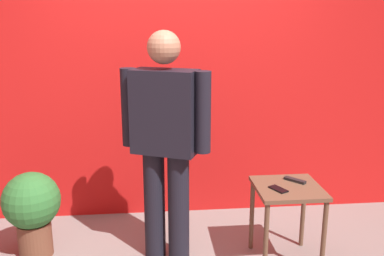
# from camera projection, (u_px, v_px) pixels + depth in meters

# --- Properties ---
(back_wall_red) EXTENTS (5.03, 0.12, 2.84)m
(back_wall_red) POSITION_uv_depth(u_px,v_px,m) (175.00, 64.00, 3.83)
(back_wall_red) COLOR red
(back_wall_red) RESTS_ON ground_plane
(standing_person) EXTENTS (0.68, 0.40, 1.75)m
(standing_person) POSITION_uv_depth(u_px,v_px,m) (165.00, 137.00, 3.11)
(standing_person) COLOR black
(standing_person) RESTS_ON ground_plane
(side_table) EXTENTS (0.48, 0.48, 0.62)m
(side_table) POSITION_uv_depth(u_px,v_px,m) (287.00, 200.00, 3.17)
(side_table) COLOR brown
(side_table) RESTS_ON ground_plane
(cell_phone) EXTENTS (0.13, 0.16, 0.01)m
(cell_phone) POSITION_uv_depth(u_px,v_px,m) (278.00, 189.00, 3.08)
(cell_phone) COLOR black
(cell_phone) RESTS_ON side_table
(tv_remote) EXTENTS (0.15, 0.15, 0.02)m
(tv_remote) POSITION_uv_depth(u_px,v_px,m) (295.00, 180.00, 3.23)
(tv_remote) COLOR black
(tv_remote) RESTS_ON side_table
(potted_plant) EXTENTS (0.44, 0.44, 0.69)m
(potted_plant) POSITION_uv_depth(u_px,v_px,m) (32.00, 207.00, 3.28)
(potted_plant) COLOR brown
(potted_plant) RESTS_ON ground_plane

